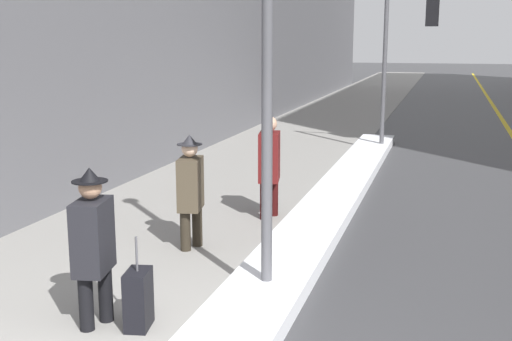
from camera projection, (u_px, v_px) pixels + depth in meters
The scene contains 8 objects.
sidewalk_slab at pixel (308, 133), 19.79m from camera, with size 4.00×80.00×0.01m.
snow_bank_curb at pixel (332, 201), 10.97m from camera, with size 0.88×15.15×0.20m.
lamp_post at pixel (267, 19), 6.54m from camera, with size 0.28×0.28×5.06m.
traffic_light_near at pixel (413, 31), 15.76m from camera, with size 1.31×0.32×4.19m.
pedestrian_with_shoulder_bag at pixel (93, 241), 6.24m from camera, with size 0.38×0.73×1.62m.
pedestrian_in_fedora at pixel (190, 187), 8.62m from camera, with size 0.37×0.53×1.58m.
pedestrian_trailing at pixel (269, 162), 10.14m from camera, with size 0.41×0.58×1.64m.
rolling_suitcase at pixel (138, 300), 6.30m from camera, with size 0.29×0.40×0.95m.
Camera 1 is at (2.07, -4.26, 2.80)m, focal length 45.00 mm.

